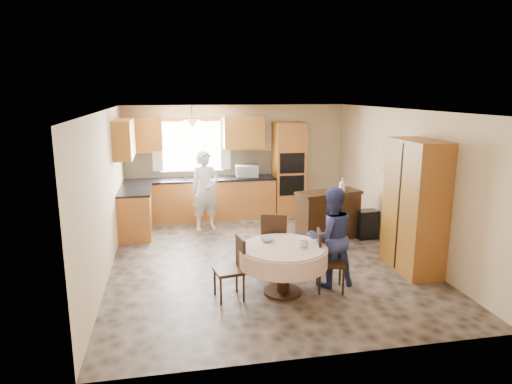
{
  "coord_description": "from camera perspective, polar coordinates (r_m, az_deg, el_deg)",
  "views": [
    {
      "loc": [
        -1.53,
        -7.2,
        2.79
      ],
      "look_at": [
        -0.07,
        0.3,
        1.1
      ],
      "focal_mm": 32.0,
      "sensor_mm": 36.0,
      "label": 1
    }
  ],
  "objects": [
    {
      "name": "curtain_right",
      "position": [
        10.27,
        -3.84,
        6.06
      ],
      "size": [
        0.22,
        0.02,
        1.15
      ],
      "primitive_type": "cube",
      "color": "white",
      "rests_on": "wall_back"
    },
    {
      "name": "wall_cab_left",
      "position": [
        10.09,
        -14.07,
        7.08
      ],
      "size": [
        0.85,
        0.33,
        0.72
      ],
      "primitive_type": "cube",
      "color": "#C68131",
      "rests_on": "wall_back"
    },
    {
      "name": "ceiling",
      "position": [
        7.36,
        0.96,
        10.19
      ],
      "size": [
        5.0,
        6.0,
        0.01
      ],
      "primitive_type": "cube",
      "color": "white",
      "rests_on": "wall_back"
    },
    {
      "name": "floor",
      "position": [
        7.87,
        0.89,
        -8.31
      ],
      "size": [
        5.0,
        6.0,
        0.01
      ],
      "primitive_type": "cube",
      "color": "#715D4F",
      "rests_on": "ground"
    },
    {
      "name": "cup_table",
      "position": [
        6.33,
        6.0,
        -6.47
      ],
      "size": [
        0.16,
        0.16,
        0.09
      ],
      "primitive_type": "imported",
      "rotation": [
        0.0,
        0.0,
        -0.38
      ],
      "color": "#B2B2B2",
      "rests_on": "dining_table"
    },
    {
      "name": "sideboard",
      "position": [
        8.87,
        9.0,
        -3.07
      ],
      "size": [
        1.32,
        0.79,
        0.88
      ],
      "primitive_type": "cube",
      "rotation": [
        0.0,
        0.0,
        0.24
      ],
      "color": "#311F0D",
      "rests_on": "floor"
    },
    {
      "name": "curtain_left",
      "position": [
        10.2,
        -12.27,
        5.75
      ],
      "size": [
        0.22,
        0.02,
        1.15
      ],
      "primitive_type": "cube",
      "color": "white",
      "rests_on": "wall_back"
    },
    {
      "name": "bowl_sideboard",
      "position": [
        8.66,
        7.29,
        -0.23
      ],
      "size": [
        0.25,
        0.25,
        0.05
      ],
      "primitive_type": "imported",
      "rotation": [
        0.0,
        0.0,
        -0.37
      ],
      "color": "#B2B2B2",
      "rests_on": "sideboard"
    },
    {
      "name": "counter_back",
      "position": [
        10.1,
        -6.99,
        1.58
      ],
      "size": [
        3.3,
        0.64,
        0.04
      ],
      "primitive_type": "cube",
      "color": "black",
      "rests_on": "base_cab_back"
    },
    {
      "name": "space_heater",
      "position": [
        9.1,
        13.66,
        -3.94
      ],
      "size": [
        0.42,
        0.3,
        0.56
      ],
      "primitive_type": "cube",
      "rotation": [
        0.0,
        0.0,
        0.05
      ],
      "color": "black",
      "rests_on": "floor"
    },
    {
      "name": "oven_lower",
      "position": [
        10.15,
        4.5,
        0.82
      ],
      "size": [
        0.56,
        0.01,
        0.45
      ],
      "primitive_type": "cube",
      "color": "black",
      "rests_on": "oven_tower"
    },
    {
      "name": "counter_left",
      "position": [
        9.22,
        -14.97,
        0.2
      ],
      "size": [
        0.64,
        1.2,
        0.04
      ],
      "primitive_type": "cube",
      "color": "black",
      "rests_on": "base_cab_left"
    },
    {
      "name": "wall_cab_right",
      "position": [
        10.21,
        -1.55,
        7.51
      ],
      "size": [
        0.9,
        0.33,
        0.72
      ],
      "primitive_type": "cube",
      "color": "#C68131",
      "rests_on": "wall_back"
    },
    {
      "name": "chair_left",
      "position": [
        6.31,
        -2.8,
        -9.1
      ],
      "size": [
        0.43,
        0.43,
        0.86
      ],
      "rotation": [
        0.0,
        0.0,
        -1.42
      ],
      "color": "#311F0D",
      "rests_on": "floor"
    },
    {
      "name": "chair_back",
      "position": [
        7.15,
        2.29,
        -5.96
      ],
      "size": [
        0.52,
        0.52,
        0.96
      ],
      "rotation": [
        0.0,
        0.0,
        2.84
      ],
      "color": "#311F0D",
      "rests_on": "floor"
    },
    {
      "name": "wall_left",
      "position": [
        7.43,
        -18.3,
        -0.16
      ],
      "size": [
        0.02,
        6.0,
        2.5
      ],
      "primitive_type": "cube",
      "color": "#CEB284",
      "rests_on": "floor"
    },
    {
      "name": "framed_picture",
      "position": [
        8.71,
        16.44,
        4.03
      ],
      "size": [
        0.06,
        0.6,
        0.5
      ],
      "color": "gold",
      "rests_on": "wall_right"
    },
    {
      "name": "pendant",
      "position": [
        9.74,
        -7.99,
        8.39
      ],
      "size": [
        0.36,
        0.36,
        0.18
      ],
      "primitive_type": "cone",
      "rotation": [
        3.14,
        0.0,
        0.0
      ],
      "color": "beige",
      "rests_on": "ceiling"
    },
    {
      "name": "base_cab_left",
      "position": [
        9.33,
        -14.81,
        -2.57
      ],
      "size": [
        0.6,
        1.2,
        0.88
      ],
      "primitive_type": "cube",
      "color": "#C76A35",
      "rests_on": "floor"
    },
    {
      "name": "dining_table",
      "position": [
        6.41,
        3.41,
        -8.09
      ],
      "size": [
        1.23,
        1.23,
        0.7
      ],
      "color": "#311F0D",
      "rests_on": "floor"
    },
    {
      "name": "microwave",
      "position": [
        10.15,
        -1.16,
        2.62
      ],
      "size": [
        0.52,
        0.38,
        0.27
      ],
      "primitive_type": "imported",
      "rotation": [
        0.0,
        0.0,
        -0.09
      ],
      "color": "silver",
      "rests_on": "counter_back"
    },
    {
      "name": "backsplash",
      "position": [
        10.34,
        -7.15,
        3.4
      ],
      "size": [
        3.3,
        0.02,
        0.55
      ],
      "primitive_type": "cube",
      "color": "tan",
      "rests_on": "wall_back"
    },
    {
      "name": "wall_right",
      "position": [
        8.39,
        17.88,
        1.27
      ],
      "size": [
        0.02,
        6.0,
        2.5
      ],
      "primitive_type": "cube",
      "color": "#CEB284",
      "rests_on": "floor"
    },
    {
      "name": "person_dining",
      "position": [
        6.72,
        9.33,
        -5.56
      ],
      "size": [
        0.74,
        0.59,
        1.46
      ],
      "primitive_type": "imported",
      "rotation": [
        0.0,
        0.0,
        3.19
      ],
      "color": "navy",
      "rests_on": "floor"
    },
    {
      "name": "wall_cab_side",
      "position": [
        9.08,
        -16.18,
        6.4
      ],
      "size": [
        0.33,
        1.2,
        0.72
      ],
      "primitive_type": "cube",
      "color": "#C68131",
      "rests_on": "wall_left"
    },
    {
      "name": "bottle_sideboard",
      "position": [
        8.82,
        10.71,
        0.75
      ],
      "size": [
        0.15,
        0.15,
        0.31
      ],
      "primitive_type": "imported",
      "rotation": [
        0.0,
        0.0,
        -0.3
      ],
      "color": "silver",
      "rests_on": "sideboard"
    },
    {
      "name": "chair_right",
      "position": [
        6.6,
        8.69,
        -8.09
      ],
      "size": [
        0.46,
        0.46,
        0.89
      ],
      "rotation": [
        0.0,
        0.0,
        1.34
      ],
      "color": "#311F0D",
      "rests_on": "floor"
    },
    {
      "name": "oven_upper",
      "position": [
        10.06,
        4.55,
        3.61
      ],
      "size": [
        0.56,
        0.01,
        0.45
      ],
      "primitive_type": "cube",
      "color": "black",
      "rests_on": "oven_tower"
    },
    {
      "name": "wall_back",
      "position": [
        10.43,
        -2.49,
        3.95
      ],
      "size": [
        5.0,
        0.02,
        2.5
      ],
      "primitive_type": "cube",
      "color": "#CEB284",
      "rests_on": "floor"
    },
    {
      "name": "base_cab_back",
      "position": [
        10.2,
        -6.92,
        -0.96
      ],
      "size": [
        3.3,
        0.6,
        0.88
      ],
      "primitive_type": "cube",
      "color": "#C76A35",
      "rests_on": "floor"
    },
    {
      "name": "cupboard",
      "position": [
        7.52,
        19.23,
        -1.72
      ],
      "size": [
        0.54,
        1.09,
        2.08
      ],
      "primitive_type": "cube",
      "color": "#C76A35",
      "rests_on": "floor"
    },
    {
      "name": "person_sink",
      "position": [
        9.33,
        -6.34,
        0.15
      ],
      "size": [
        0.67,
        0.52,
        1.63
      ],
      "primitive_type": "imported",
      "rotation": [
        0.0,
        0.0,
        0.23
      ],
      "color": "silver",
      "rests_on": "floor"
    },
    {
      "name": "wall_front",
      "position": [
        4.73,
        8.52,
        -6.73
      ],
      "size": [
        5.0,
        0.02,
        2.5
      ],
      "primitive_type": "cube",
      "color": "#CEB284",
      "rests_on": "floor"
    },
    {
      "name": "window",
      "position": [
        10.26,
        -8.05,
        5.67
      ],
      "size": [
        1.4,
        0.03,
        1.1
      ],
      "primitive_type": "cube",
      "color": "white",
      "rests_on": "wall_back"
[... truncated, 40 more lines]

